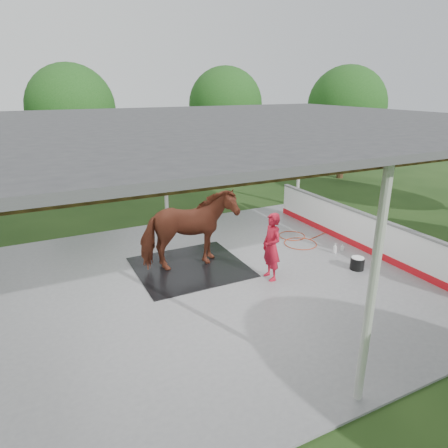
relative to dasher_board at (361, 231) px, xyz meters
name	(u,v)px	position (x,y,z in m)	size (l,w,h in m)	color
ground	(226,280)	(-4.60, 0.00, -0.59)	(100.00, 100.00, 0.00)	#1E3814
concrete_slab	(226,279)	(-4.60, 0.00, -0.57)	(12.00, 10.00, 0.05)	slate
pavilion_structure	(227,125)	(-4.60, 0.00, 3.37)	(12.60, 10.60, 4.05)	beige
dasher_board	(361,231)	(0.00, 0.00, 0.00)	(0.16, 8.00, 1.15)	red
tree_belt	(221,128)	(-4.30, 0.90, 3.20)	(28.00, 28.00, 5.80)	#382314
rubber_mat	(190,267)	(-5.20, 1.03, -0.53)	(2.90, 2.72, 0.02)	black
horse	(189,230)	(-5.20, 1.03, 0.55)	(1.16, 2.54, 2.15)	brown
handler	(272,247)	(-3.57, -0.51, 0.34)	(0.65, 0.42, 1.77)	#AC1226
wash_bucket	(357,263)	(-1.16, -1.12, -0.36)	(0.38, 0.38, 0.35)	black
soap_bottle_a	(335,248)	(-0.96, 0.00, -0.38)	(0.12, 0.12, 0.32)	silver
soap_bottle_b	(342,247)	(-0.60, 0.07, -0.45)	(0.09, 0.09, 0.19)	#338CD8
hose_coil	(297,240)	(-1.34, 1.35, -0.53)	(2.30, 1.64, 0.02)	#A62B0B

